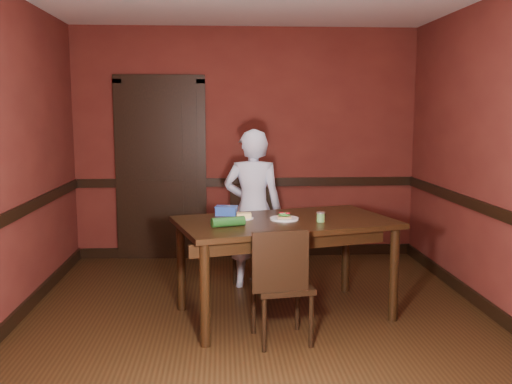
{
  "coord_description": "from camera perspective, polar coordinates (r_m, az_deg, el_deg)",
  "views": [
    {
      "loc": [
        -0.29,
        -4.46,
        1.74
      ],
      "look_at": [
        0.0,
        0.35,
        1.05
      ],
      "focal_mm": 40.0,
      "sensor_mm": 36.0,
      "label": 1
    }
  ],
  "objects": [
    {
      "name": "cheese_saucer",
      "position": [
        4.83,
        -1.21,
        -2.47
      ],
      "size": [
        0.16,
        0.16,
        0.05
      ],
      "rotation": [
        0.0,
        0.0,
        -0.2
      ],
      "color": "white",
      "rests_on": "dining_table"
    },
    {
      "name": "chair_near",
      "position": [
        4.35,
        2.58,
        -9.15
      ],
      "size": [
        0.48,
        0.48,
        0.89
      ],
      "primitive_type": null,
      "rotation": [
        0.0,
        0.0,
        3.3
      ],
      "color": "black",
      "rests_on": "floor"
    },
    {
      "name": "dado_left",
      "position": [
        4.85,
        -23.88,
        -2.54
      ],
      "size": [
        0.03,
        4.5,
        0.1
      ],
      "primitive_type": "cube",
      "color": "black",
      "rests_on": "ground"
    },
    {
      "name": "baseboard_left",
      "position": [
        5.06,
        -23.33,
        -11.93
      ],
      "size": [
        0.03,
        4.5,
        0.12
      ],
      "primitive_type": "cube",
      "color": "black",
      "rests_on": "ground"
    },
    {
      "name": "wall_front",
      "position": [
        2.27,
        3.97,
        -1.73
      ],
      "size": [
        4.0,
        0.02,
        2.7
      ],
      "primitive_type": "cube",
      "color": "#58211A",
      "rests_on": "ground"
    },
    {
      "name": "person",
      "position": [
        5.59,
        -0.32,
        -1.71
      ],
      "size": [
        0.61,
        0.43,
        1.57
      ],
      "primitive_type": "imported",
      "rotation": [
        0.0,
        0.0,
        3.03
      ],
      "color": "silver",
      "rests_on": "floor"
    },
    {
      "name": "wall_right",
      "position": [
        5.03,
        23.67,
        3.02
      ],
      "size": [
        0.02,
        4.5,
        2.7
      ],
      "primitive_type": "cube",
      "color": "#58211A",
      "rests_on": "ground"
    },
    {
      "name": "dado_right",
      "position": [
        5.08,
        23.24,
        -2.04
      ],
      "size": [
        0.03,
        4.5,
        0.1
      ],
      "primitive_type": "cube",
      "color": "black",
      "rests_on": "ground"
    },
    {
      "name": "dado_back",
      "position": [
        6.76,
        -0.96,
        0.99
      ],
      "size": [
        4.0,
        0.03,
        0.1
      ],
      "primitive_type": "cube",
      "color": "black",
      "rests_on": "ground"
    },
    {
      "name": "wall_back",
      "position": [
        6.73,
        -0.98,
        4.81
      ],
      "size": [
        4.0,
        0.02,
        2.7
      ],
      "primitive_type": "cube",
      "color": "#58211A",
      "rests_on": "ground"
    },
    {
      "name": "baseboard_right",
      "position": [
        5.28,
        22.72,
        -11.05
      ],
      "size": [
        0.03,
        4.5,
        0.12
      ],
      "primitive_type": "cube",
      "color": "black",
      "rests_on": "ground"
    },
    {
      "name": "chair_far",
      "position": [
        5.87,
        0.1,
        -4.27
      ],
      "size": [
        0.54,
        0.54,
        0.96
      ],
      "primitive_type": null,
      "rotation": [
        0.0,
        0.0,
        -0.24
      ],
      "color": "black",
      "rests_on": "floor"
    },
    {
      "name": "door",
      "position": [
        6.75,
        -9.48,
        2.51
      ],
      "size": [
        1.05,
        0.07,
        2.2
      ],
      "color": "black",
      "rests_on": "ground"
    },
    {
      "name": "food_tub",
      "position": [
        5.01,
        -2.98,
        -1.86
      ],
      "size": [
        0.21,
        0.16,
        0.08
      ],
      "rotation": [
        0.0,
        0.0,
        -0.19
      ],
      "color": "blue",
      "rests_on": "dining_table"
    },
    {
      "name": "sauce_jar",
      "position": [
        4.72,
        6.49,
        -2.49
      ],
      "size": [
        0.07,
        0.07,
        0.08
      ],
      "rotation": [
        0.0,
        0.0,
        -0.26
      ],
      "color": "#569146",
      "rests_on": "dining_table"
    },
    {
      "name": "baseboard_back",
      "position": [
        6.91,
        -0.95,
        -5.94
      ],
      "size": [
        4.0,
        0.03,
        0.12
      ],
      "primitive_type": "cube",
      "color": "black",
      "rests_on": "ground"
    },
    {
      "name": "floor",
      "position": [
        4.8,
        0.26,
        -13.12
      ],
      "size": [
        4.0,
        4.5,
        0.01
      ],
      "primitive_type": "cube",
      "color": "black",
      "rests_on": "ground"
    },
    {
      "name": "wrapped_veg",
      "position": [
        4.52,
        -2.8,
        -2.99
      ],
      "size": [
        0.28,
        0.16,
        0.08
      ],
      "primitive_type": "cylinder",
      "rotation": [
        0.0,
        1.57,
        0.32
      ],
      "color": "#194A19",
      "rests_on": "dining_table"
    },
    {
      "name": "dining_table",
      "position": [
        4.89,
        2.89,
        -7.57
      ],
      "size": [
        1.98,
        1.44,
        0.83
      ],
      "primitive_type": "cube",
      "rotation": [
        0.0,
        0.0,
        0.28
      ],
      "color": "black",
      "rests_on": "floor"
    },
    {
      "name": "sandwich_plate",
      "position": [
        4.8,
        2.86,
        -2.58
      ],
      "size": [
        0.24,
        0.24,
        0.06
      ],
      "rotation": [
        0.0,
        0.0,
        -0.24
      ],
      "color": "white",
      "rests_on": "dining_table"
    }
  ]
}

